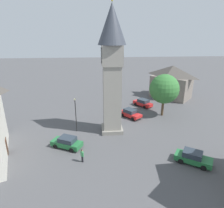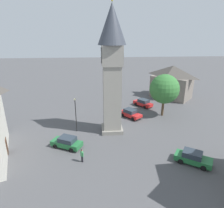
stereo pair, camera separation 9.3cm
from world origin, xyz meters
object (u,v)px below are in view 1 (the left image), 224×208
Objects in this scene: tree at (164,89)px; car_blue_kerb at (143,103)px; pedestrian at (82,154)px; lamp_post at (75,110)px; car_white_side at (67,142)px; building_corner_back at (171,82)px; clock_tower at (112,61)px; car_silver_kerb at (193,158)px; car_red_corner at (131,113)px.

car_blue_kerb is at bearing -154.17° from tree.
pedestrian is (18.08, -11.57, 0.25)m from car_blue_kerb.
tree is at bearing 108.45° from lamp_post.
lamp_post is at bearing 168.52° from car_white_side.
building_corner_back is at bearing 126.84° from lamp_post.
car_blue_kerb is (-10.41, 7.37, -9.97)m from clock_tower.
pedestrian is at bearing -96.10° from car_silver_kerb.
tree is at bearing 120.74° from car_white_side.
tree is (-14.40, 1.11, 4.29)m from car_silver_kerb.
car_blue_kerb is 7.07m from tree.
car_red_corner is 16.07m from building_corner_back.
car_white_side is at bearing -59.26° from tree.
car_red_corner is 0.97× the size of car_white_side.
clock_tower reaches higher than car_red_corner.
car_silver_kerb is at bearing 43.91° from clock_tower.
clock_tower is 2.40× the size of tree.
car_blue_kerb is 0.42× the size of building_corner_back.
clock_tower is 4.24× the size of car_blue_kerb.
car_silver_kerb is at bearing -14.75° from building_corner_back.
car_white_side is at bearing -107.45° from car_silver_kerb.
car_blue_kerb and car_white_side have the same top height.
pedestrian is (7.67, -4.20, -9.72)m from clock_tower.
car_red_corner is 0.56× the size of tree.
car_silver_kerb is 14.80m from car_red_corner.
car_red_corner and car_white_side have the same top height.
car_red_corner is 2.54× the size of pedestrian.
car_white_side is at bearing -11.48° from lamp_post.
car_white_side is at bearing -146.80° from pedestrian.
tree is 1.41× the size of lamp_post.
car_silver_kerb is at bearing 3.93° from car_blue_kerb.
car_blue_kerb is at bearing 136.88° from car_white_side.
lamp_post is (-0.25, -5.48, -7.13)m from clock_tower.
tree is (-13.02, 14.02, 4.04)m from pedestrian.
clock_tower is at bearing 151.29° from pedestrian.
pedestrian is 30.58m from building_corner_back.
tree is (-0.43, 6.03, 4.29)m from car_red_corner.
pedestrian is 0.22× the size of tree.
car_blue_kerb is 1.01× the size of car_red_corner.
lamp_post is (15.52, -20.72, -0.25)m from building_corner_back.
car_white_side is 0.58× the size of tree.
tree is at bearing 175.58° from car_silver_kerb.
car_red_corner is 10.77m from lamp_post.
car_red_corner is (5.49, -3.58, 0.00)m from car_blue_kerb.
pedestrian is 19.56m from tree.
tree reaches higher than car_red_corner.
car_white_side is (4.30, -6.40, -9.97)m from clock_tower.
tree is 0.75× the size of building_corner_back.
pedestrian is at bearing 33.20° from car_white_side.
pedestrian reaches higher than car_blue_kerb.
car_silver_kerb and car_white_side have the same top height.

